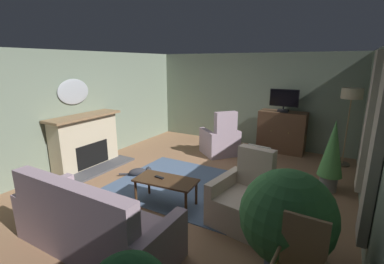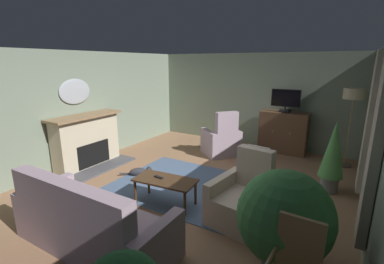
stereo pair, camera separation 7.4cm
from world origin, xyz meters
name	(u,v)px [view 1 (the left image)]	position (x,y,z in m)	size (l,w,h in m)	color
ground_plane	(187,189)	(0.00, 0.00, -0.02)	(6.25, 7.49, 0.04)	#936B4C
wall_back	(249,100)	(0.00, 3.50, 1.29)	(6.25, 0.10, 2.58)	gray
wall_left	(79,109)	(-2.87, 0.00, 1.29)	(0.10, 7.49, 2.58)	gray
wall_right_with_window	(381,147)	(2.87, 0.00, 1.29)	(0.10, 7.49, 2.58)	gray
curtain_panel_near	(376,150)	(2.76, -0.65, 1.42)	(0.10, 0.44, 2.16)	#B2A393
curtain_panel_far	(369,123)	(2.76, 0.85, 1.42)	(0.10, 0.44, 2.16)	#B2A393
rug_central	(188,185)	(-0.05, 0.11, 0.01)	(2.74, 2.15, 0.01)	slate
fireplace	(86,143)	(-2.55, -0.15, 0.57)	(0.89, 1.71, 1.20)	#4C4C51
wall_mirror_oval	(74,92)	(-2.79, -0.15, 1.70)	(0.06, 0.78, 0.56)	#B2B7BF
tv_cabinet	(282,133)	(1.05, 3.15, 0.52)	(1.19, 0.54, 1.09)	#402A1C
television	(284,100)	(1.05, 3.09, 1.40)	(0.72, 0.20, 0.58)	black
coffee_table	(166,183)	(0.00, -0.68, 0.40)	(1.07, 0.59, 0.45)	#422B19
tv_remote	(159,177)	(-0.13, -0.68, 0.46)	(0.17, 0.05, 0.02)	black
sofa_floral	(92,226)	(-0.16, -2.06, 0.34)	(2.21, 0.86, 1.02)	#AD93A3
armchair_beside_cabinet	(220,141)	(-0.26, 2.13, 0.36)	(1.14, 1.14, 1.16)	#AD93A3
armchair_by_fireplace	(246,200)	(1.30, -0.47, 0.34)	(0.94, 1.00, 1.09)	#C6B29E
potted_plant_leafy_by_curtain	(332,153)	(2.32, 1.25, 0.74)	(0.43, 0.43, 1.34)	slate
potted_plant_tall_palm_by_window	(287,218)	(2.02, -1.25, 0.69)	(1.03, 1.03, 1.23)	#3D4C5B
cat	(139,172)	(-1.18, 0.02, 0.09)	(0.55, 0.47, 0.19)	#2D2D33
floor_lamp	(351,101)	(2.52, 2.85, 1.50)	(0.43, 0.43, 1.78)	#4C4233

